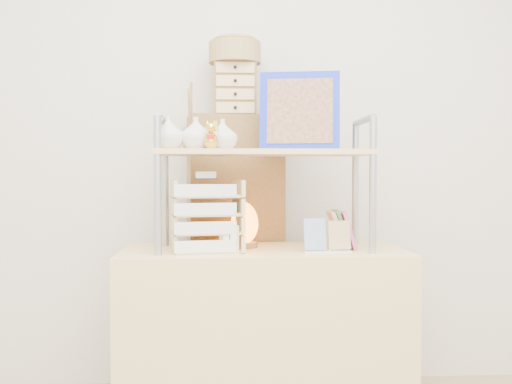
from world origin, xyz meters
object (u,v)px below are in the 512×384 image
at_px(cabinet, 235,254).
at_px(letter_tray, 206,219).
at_px(desk, 264,336).
at_px(salt_lamp, 245,224).

relative_size(cabinet, letter_tray, 4.08).
relative_size(desk, letter_tray, 3.63).
xyz_separation_m(letter_tray, salt_lamp, (0.16, 0.09, -0.03)).
height_order(desk, cabinet, cabinet).
bearing_deg(desk, letter_tray, -173.41).
height_order(cabinet, salt_lamp, cabinet).
height_order(cabinet, letter_tray, cabinet).
distance_m(desk, cabinet, 0.49).
bearing_deg(cabinet, letter_tray, -115.46).
height_order(desk, letter_tray, letter_tray).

